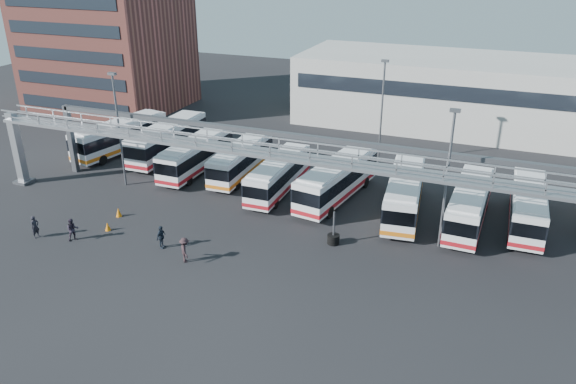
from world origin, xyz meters
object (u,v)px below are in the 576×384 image
at_px(bus_3, 241,159).
at_px(bus_8, 528,205).
at_px(bus_1, 168,139).
at_px(cone_left, 108,226).
at_px(bus_0, 120,135).
at_px(bus_6, 405,193).
at_px(pedestrian_d, 161,237).
at_px(pedestrian_c, 185,250).
at_px(bus_5, 337,179).
at_px(bus_2, 196,154).
at_px(bus_4, 278,174).
at_px(pedestrian_a, 35,227).
at_px(light_pole_left, 118,124).
at_px(pedestrian_b, 73,230).
at_px(tire_stack, 333,238).
at_px(bus_7, 469,204).
at_px(cone_right, 119,212).
at_px(light_pole_mid, 448,173).
at_px(light_pole_back, 382,107).

distance_m(bus_3, bus_8, 24.96).
bearing_deg(bus_1, cone_left, -74.25).
height_order(bus_0, bus_6, bus_0).
bearing_deg(pedestrian_d, pedestrian_c, -111.88).
height_order(bus_5, bus_6, bus_5).
distance_m(bus_6, bus_8, 9.30).
bearing_deg(bus_2, bus_4, -10.32).
distance_m(bus_8, pedestrian_a, 37.19).
relative_size(bus_4, bus_6, 0.91).
relative_size(light_pole_left, pedestrian_a, 5.87).
bearing_deg(bus_0, bus_1, 19.09).
xyz_separation_m(pedestrian_b, pedestrian_d, (6.66, 1.45, -0.01)).
height_order(light_pole_left, bus_2, light_pole_left).
height_order(bus_2, bus_5, bus_5).
distance_m(bus_8, pedestrian_d, 27.70).
xyz_separation_m(bus_1, pedestrian_d, (9.93, -16.42, -1.06)).
bearing_deg(bus_2, bus_5, -4.78).
distance_m(bus_3, bus_6, 15.93).
distance_m(bus_4, tire_stack, 10.26).
bearing_deg(cone_left, pedestrian_a, -145.79).
xyz_separation_m(bus_2, bus_6, (20.20, -1.89, 0.05)).
relative_size(bus_4, cone_left, 14.96).
bearing_deg(bus_6, bus_1, 163.88).
bearing_deg(tire_stack, bus_8, 32.59).
xyz_separation_m(bus_2, bus_7, (25.21, -2.03, -0.02)).
xyz_separation_m(bus_3, cone_left, (-4.64, -13.74, -1.35)).
bearing_deg(pedestrian_c, pedestrian_a, 54.86).
xyz_separation_m(bus_2, bus_8, (29.40, -0.53, -0.03)).
xyz_separation_m(bus_4, bus_6, (11.02, -0.22, 0.14)).
bearing_deg(tire_stack, pedestrian_c, -144.64).
distance_m(light_pole_left, bus_8, 34.30).
height_order(bus_7, cone_right, bus_7).
bearing_deg(bus_2, bus_0, 170.26).
distance_m(light_pole_mid, bus_8, 9.06).
relative_size(bus_7, tire_stack, 4.09).
distance_m(bus_0, bus_7, 35.42).
bearing_deg(bus_5, pedestrian_b, -128.98).
bearing_deg(bus_1, light_pole_back, 16.36).
distance_m(bus_0, bus_1, 5.31).
bearing_deg(bus_1, bus_3, -12.32).
bearing_deg(light_pole_mid, light_pole_back, 118.07).
bearing_deg(pedestrian_a, cone_right, -26.12).
bearing_deg(bus_2, cone_left, -90.73).
height_order(bus_0, tire_stack, bus_0).
bearing_deg(pedestrian_d, bus_7, -59.26).
xyz_separation_m(bus_6, cone_left, (-20.37, -11.28, -1.49)).
relative_size(light_pole_back, pedestrian_c, 5.62).
relative_size(light_pole_back, bus_0, 0.90).
distance_m(pedestrian_a, cone_right, 6.25).
bearing_deg(cone_left, cone_right, 107.44).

